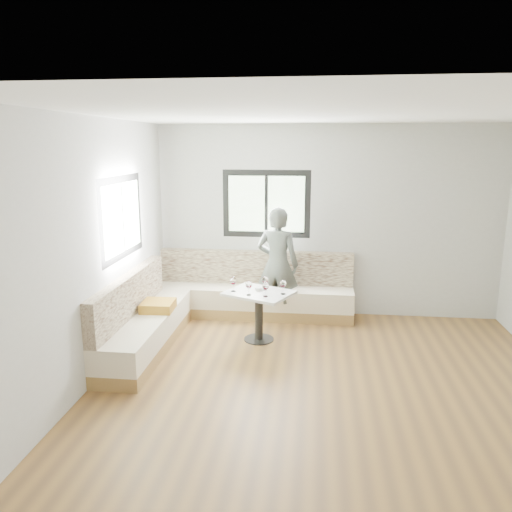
{
  "coord_description": "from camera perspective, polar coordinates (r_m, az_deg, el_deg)",
  "views": [
    {
      "loc": [
        -0.19,
        -4.81,
        2.51
      ],
      "look_at": [
        -0.92,
        1.4,
        1.11
      ],
      "focal_mm": 35.0,
      "sensor_mm": 36.0,
      "label": 1
    }
  ],
  "objects": [
    {
      "name": "room",
      "position": [
        5.02,
        7.83,
        -0.11
      ],
      "size": [
        5.01,
        5.01,
        2.81
      ],
      "color": "brown",
      "rests_on": "ground"
    },
    {
      "name": "banquette",
      "position": [
        6.95,
        -5.25,
        -5.68
      ],
      "size": [
        2.9,
        2.8,
        0.95
      ],
      "color": "olive",
      "rests_on": "ground"
    },
    {
      "name": "table",
      "position": [
        6.47,
        0.34,
        -5.52
      ],
      "size": [
        0.98,
        0.9,
        0.66
      ],
      "rotation": [
        0.0,
        0.0,
        -0.43
      ],
      "color": "black",
      "rests_on": "ground"
    },
    {
      "name": "person",
      "position": [
        7.13,
        2.49,
        -0.98
      ],
      "size": [
        0.67,
        0.5,
        1.66
      ],
      "primitive_type": "imported",
      "rotation": [
        0.0,
        0.0,
        2.96
      ],
      "color": "#4B514C",
      "rests_on": "ground"
    },
    {
      "name": "olive_ramekin",
      "position": [
        6.49,
        0.29,
        -3.77
      ],
      "size": [
        0.09,
        0.09,
        0.04
      ],
      "color": "white",
      "rests_on": "table"
    },
    {
      "name": "wine_glass_a",
      "position": [
        6.42,
        -2.63,
        -2.93
      ],
      "size": [
        0.09,
        0.09,
        0.19
      ],
      "color": "white",
      "rests_on": "table"
    },
    {
      "name": "wine_glass_b",
      "position": [
        6.25,
        -0.83,
        -3.32
      ],
      "size": [
        0.09,
        0.09,
        0.19
      ],
      "color": "white",
      "rests_on": "table"
    },
    {
      "name": "wine_glass_c",
      "position": [
        6.2,
        1.1,
        -3.48
      ],
      "size": [
        0.09,
        0.09,
        0.19
      ],
      "color": "white",
      "rests_on": "table"
    },
    {
      "name": "wine_glass_d",
      "position": [
        6.47,
        1.04,
        -2.77
      ],
      "size": [
        0.09,
        0.09,
        0.19
      ],
      "color": "white",
      "rests_on": "table"
    },
    {
      "name": "wine_glass_e",
      "position": [
        6.3,
        3.11,
        -3.22
      ],
      "size": [
        0.09,
        0.09,
        0.19
      ],
      "color": "white",
      "rests_on": "table"
    }
  ]
}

